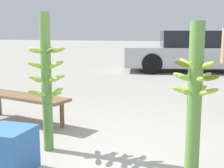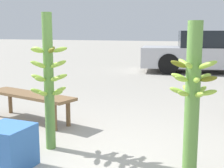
{
  "view_description": "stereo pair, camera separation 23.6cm",
  "coord_description": "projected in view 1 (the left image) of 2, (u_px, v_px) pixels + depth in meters",
  "views": [
    {
      "loc": [
        0.99,
        -2.4,
        1.27
      ],
      "look_at": [
        0.02,
        0.52,
        0.75
      ],
      "focal_mm": 50.0,
      "sensor_mm": 36.0,
      "label": 1
    },
    {
      "loc": [
        1.21,
        -2.32,
        1.27
      ],
      "look_at": [
        0.02,
        0.52,
        0.75
      ],
      "focal_mm": 50.0,
      "sensor_mm": 36.0,
      "label": 2
    }
  ],
  "objects": [
    {
      "name": "banana_stalk_center",
      "position": [
        195.0,
        95.0,
        2.73
      ],
      "size": [
        0.41,
        0.41,
        1.36
      ],
      "color": "#5B8C3D",
      "rests_on": "ground_plane"
    },
    {
      "name": "parked_car",
      "position": [
        195.0,
        52.0,
        10.02
      ],
      "size": [
        4.66,
        2.66,
        1.3
      ],
      "rotation": [
        0.0,
        0.0,
        1.8
      ],
      "color": "#B7B7BC",
      "rests_on": "ground_plane"
    },
    {
      "name": "market_bench",
      "position": [
        21.0,
        99.0,
        4.34
      ],
      "size": [
        1.54,
        0.66,
        0.4
      ],
      "rotation": [
        0.0,
        0.0,
        -0.21
      ],
      "color": "brown",
      "rests_on": "ground_plane"
    },
    {
      "name": "banana_stalk_left",
      "position": [
        47.0,
        80.0,
        3.26
      ],
      "size": [
        0.42,
        0.42,
        1.47
      ],
      "color": "#5B8C3D",
      "rests_on": "ground_plane"
    },
    {
      "name": "produce_crate",
      "position": [
        8.0,
        150.0,
        2.83
      ],
      "size": [
        0.41,
        0.41,
        0.41
      ],
      "color": "#386BB2",
      "rests_on": "ground_plane"
    }
  ]
}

